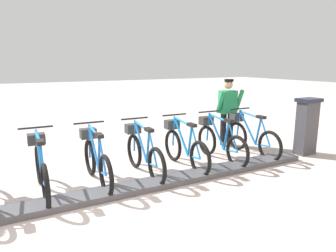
# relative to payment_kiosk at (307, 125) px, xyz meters

# --- Properties ---
(ground_plane) EXTENTS (60.00, 60.00, 0.00)m
(ground_plane) POSITION_rel_payment_kiosk_xyz_m (-0.05, 4.90, -0.67)
(ground_plane) COLOR #BFADA7
(dock_rail_base) EXTENTS (0.44, 8.74, 0.10)m
(dock_rail_base) POSITION_rel_payment_kiosk_xyz_m (-0.05, 4.90, -0.62)
(dock_rail_base) COLOR #47474C
(dock_rail_base) RESTS_ON ground
(payment_kiosk) EXTENTS (0.36, 0.52, 1.28)m
(payment_kiosk) POSITION_rel_payment_kiosk_xyz_m (0.00, 0.00, 0.00)
(payment_kiosk) COLOR #38383D
(payment_kiosk) RESTS_ON ground
(bike_docked_0) EXTENTS (1.72, 0.54, 1.02)m
(bike_docked_0) POSITION_rel_payment_kiosk_xyz_m (0.57, 1.13, -0.24)
(bike_docked_0) COLOR black
(bike_docked_0) RESTS_ON ground
(bike_docked_1) EXTENTS (1.72, 0.54, 1.02)m
(bike_docked_1) POSITION_rel_payment_kiosk_xyz_m (0.57, 2.01, -0.24)
(bike_docked_1) COLOR black
(bike_docked_1) RESTS_ON ground
(bike_docked_2) EXTENTS (1.72, 0.54, 1.02)m
(bike_docked_2) POSITION_rel_payment_kiosk_xyz_m (0.57, 2.89, -0.24)
(bike_docked_2) COLOR black
(bike_docked_2) RESTS_ON ground
(bike_docked_3) EXTENTS (1.72, 0.54, 1.02)m
(bike_docked_3) POSITION_rel_payment_kiosk_xyz_m (0.57, 3.78, -0.24)
(bike_docked_3) COLOR black
(bike_docked_3) RESTS_ON ground
(bike_docked_4) EXTENTS (1.72, 0.54, 1.02)m
(bike_docked_4) POSITION_rel_payment_kiosk_xyz_m (0.57, 4.66, -0.24)
(bike_docked_4) COLOR black
(bike_docked_4) RESTS_ON ground
(bike_docked_5) EXTENTS (1.72, 0.54, 1.02)m
(bike_docked_5) POSITION_rel_payment_kiosk_xyz_m (0.57, 5.54, -0.24)
(bike_docked_5) COLOR black
(bike_docked_5) RESTS_ON ground
(worker_near_rack) EXTENTS (0.52, 0.66, 1.66)m
(worker_near_rack) POSITION_rel_payment_kiosk_xyz_m (1.45, 1.08, 0.24)
(worker_near_rack) COLOR white
(worker_near_rack) RESTS_ON ground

